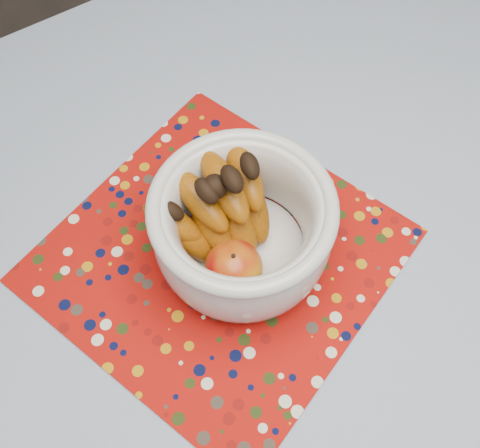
# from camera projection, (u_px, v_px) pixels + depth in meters

# --- Properties ---
(table) EXTENTS (1.20, 1.20, 0.75)m
(table) POSITION_uv_depth(u_px,v_px,m) (283.00, 334.00, 0.79)
(table) COLOR brown
(table) RESTS_ON ground
(tablecloth) EXTENTS (1.32, 1.32, 0.01)m
(tablecloth) POSITION_uv_depth(u_px,v_px,m) (287.00, 314.00, 0.71)
(tablecloth) COLOR slate
(tablecloth) RESTS_ON table
(placemat) EXTENTS (0.52, 0.52, 0.00)m
(placemat) POSITION_uv_depth(u_px,v_px,m) (219.00, 256.00, 0.75)
(placemat) COLOR #9A0D08
(placemat) RESTS_ON tablecloth
(fruit_bowl) EXTENTS (0.24, 0.22, 0.17)m
(fruit_bowl) POSITION_uv_depth(u_px,v_px,m) (234.00, 224.00, 0.68)
(fruit_bowl) COLOR silver
(fruit_bowl) RESTS_ON placemat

